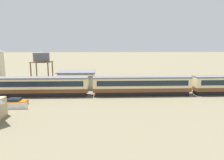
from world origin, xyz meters
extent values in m
plane|color=#7A7056|center=(0.00, 0.00, 0.00)|extent=(600.00, 600.00, 0.00)
cylinder|color=black|center=(10.64, -1.53, 0.45)|extent=(0.90, 0.18, 0.90)
cylinder|color=black|center=(10.64, -0.10, 0.45)|extent=(0.90, 0.18, 0.90)
cube|color=brown|center=(-3.99, -0.81, 1.30)|extent=(20.33, 2.94, 0.80)
cube|color=beige|center=(-3.99, -0.81, 2.69)|extent=(20.33, 2.94, 1.97)
cube|color=#192330|center=(-3.99, -0.81, 2.79)|extent=(18.70, 2.98, 1.11)
cube|color=slate|center=(-3.99, -0.81, 3.82)|extent=(20.33, 2.76, 0.30)
cube|color=black|center=(-3.99, -0.81, 0.46)|extent=(19.52, 2.53, 0.88)
cylinder|color=black|center=(2.72, -1.53, 0.45)|extent=(0.90, 0.18, 0.90)
cylinder|color=black|center=(2.72, -0.10, 0.45)|extent=(0.90, 0.18, 0.90)
cylinder|color=black|center=(-10.70, -1.53, 0.45)|extent=(0.90, 0.18, 0.90)
cylinder|color=black|center=(-10.70, -0.10, 0.45)|extent=(0.90, 0.18, 0.90)
cube|color=brown|center=(-25.33, -0.81, 1.30)|extent=(20.33, 2.94, 0.80)
cube|color=beige|center=(-25.33, -0.81, 2.69)|extent=(20.33, 2.94, 1.97)
cube|color=#192330|center=(-25.33, -0.81, 2.79)|extent=(18.70, 2.98, 1.11)
cube|color=slate|center=(-25.33, -0.81, 3.82)|extent=(20.33, 2.76, 0.30)
cube|color=black|center=(-25.33, -0.81, 0.46)|extent=(19.52, 2.53, 0.88)
cylinder|color=black|center=(-18.62, -1.53, 0.45)|extent=(0.90, 0.18, 0.90)
cylinder|color=black|center=(-18.62, -0.10, 0.45)|extent=(0.90, 0.18, 0.90)
cylinder|color=black|center=(-32.04, -1.53, 0.45)|extent=(0.90, 0.18, 0.90)
cylinder|color=black|center=(-32.04, -0.10, 0.45)|extent=(0.90, 0.18, 0.90)
cube|color=#665B51|center=(-18.91, -0.81, 0.01)|extent=(153.05, 3.60, 0.01)
cube|color=#4C4238|center=(-18.91, -1.53, 0.02)|extent=(153.05, 0.12, 0.04)
cube|color=#4C4238|center=(-18.91, -0.10, 0.02)|extent=(153.05, 0.12, 0.04)
cube|color=beige|center=(-18.62, 8.87, 1.89)|extent=(8.66, 6.62, 3.78)
cube|color=slate|center=(-18.62, 8.87, 3.88)|extent=(9.35, 7.14, 0.20)
cube|color=slate|center=(-18.62, 4.76, 3.38)|extent=(8.31, 1.60, 0.16)
cylinder|color=brown|center=(-18.62, 4.16, 1.65)|extent=(0.14, 0.14, 3.30)
cylinder|color=brown|center=(-24.83, 8.99, 3.19)|extent=(0.28, 0.28, 6.39)
cylinder|color=brown|center=(-28.80, 8.99, 3.19)|extent=(0.28, 0.28, 6.39)
cylinder|color=brown|center=(-24.83, 5.02, 3.19)|extent=(0.28, 0.28, 6.39)
cylinder|color=brown|center=(-28.80, 5.02, 3.19)|extent=(0.28, 0.28, 6.39)
cube|color=brown|center=(-26.82, 7.01, 6.47)|extent=(4.47, 4.47, 0.16)
cylinder|color=#56565B|center=(-26.82, 7.01, 7.58)|extent=(3.78, 3.78, 2.07)
cone|color=#56565B|center=(-26.82, 7.01, 8.87)|extent=(3.97, 3.97, 0.50)
cube|color=orange|center=(-27.57, -6.88, 0.45)|extent=(4.06, 1.83, 0.55)
cube|color=#192330|center=(-27.70, -6.87, 0.93)|extent=(2.04, 1.55, 0.41)
cylinder|color=black|center=(-26.34, -7.68, 0.31)|extent=(0.62, 0.20, 0.62)
cylinder|color=black|center=(-26.31, -6.11, 0.31)|extent=(0.62, 0.20, 0.62)
cylinder|color=black|center=(-28.84, -7.65, 0.31)|extent=(0.62, 0.20, 0.62)
cylinder|color=black|center=(-28.81, -6.07, 0.31)|extent=(0.62, 0.20, 0.62)
camera|label=1|loc=(-11.90, -41.57, 10.24)|focal=32.00mm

